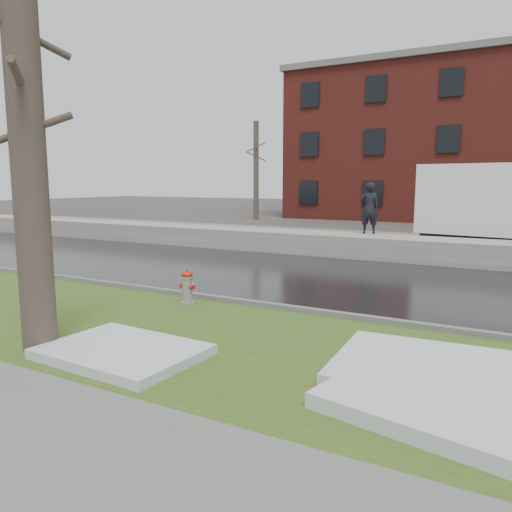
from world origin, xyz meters
The scene contains 15 objects.
ground centered at (0.00, 0.00, 0.00)m, with size 120.00×120.00×0.00m, color #47423D.
verge centered at (0.00, -1.25, 0.02)m, with size 60.00×4.50×0.04m, color #284A18.
road centered at (0.00, 4.50, 0.01)m, with size 60.00×7.00×0.03m, color black.
parking_lot centered at (0.00, 13.00, 0.01)m, with size 60.00×9.00×0.03m, color slate.
curb centered at (0.00, 1.00, 0.07)m, with size 60.00×0.15×0.14m, color slate.
snowbank centered at (0.00, 8.70, 0.38)m, with size 60.00×1.60×0.75m, color #A9A39A.
brick_building centered at (2.00, 30.00, 5.00)m, with size 26.00×12.00×10.00m, color maroon.
bg_tree_left centered at (-12.00, 22.00, 3.33)m, with size 1.40×1.62×6.50m.
bg_tree_center centered at (-6.00, 26.00, 3.33)m, with size 1.40×1.62×6.50m.
fire_hydrant centered at (-1.60, 0.45, 0.42)m, with size 0.35×0.30×0.72m.
tree centered at (-1.88, -2.83, 3.17)m, with size 1.13×1.31×6.22m.
worker centered at (-0.48, 9.30, 1.63)m, with size 0.64×0.42×1.76m, color black.
snow_patch_near centered at (3.54, -1.07, 0.12)m, with size 2.60×2.00×0.16m, color silver.
snow_patch_far centered at (-0.55, -2.50, 0.11)m, with size 2.20×1.60×0.14m, color silver.
snow_patch_side centered at (3.96, -2.14, 0.13)m, with size 2.80×1.80×0.18m, color silver.
Camera 1 is at (4.47, -7.57, 2.52)m, focal length 35.00 mm.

